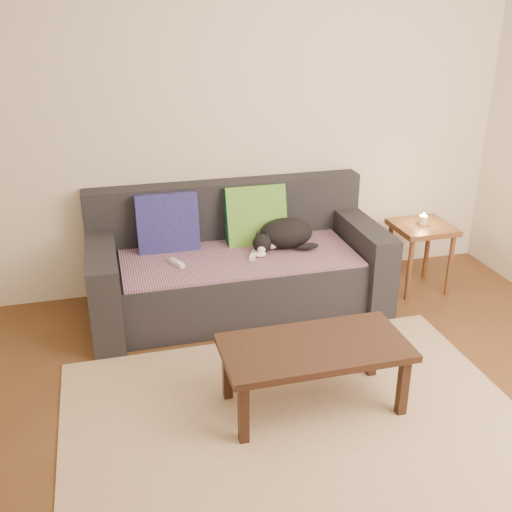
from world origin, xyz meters
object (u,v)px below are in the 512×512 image
Objects in this scene: wii_remote_a at (177,263)px; cat at (284,234)px; side_table at (421,236)px; wii_remote_b at (254,255)px; sofa at (236,267)px; coffee_table at (315,353)px.

cat is at bearing -104.84° from wii_remote_a.
cat is at bearing 176.55° from side_table.
side_table is (1.35, 0.06, -0.01)m from wii_remote_b.
sofa is 14.00× the size of wii_remote_a.
wii_remote_b is at bearing -56.42° from sofa.
side_table is at bearing 10.62° from cat.
side_table is (1.45, -0.08, 0.13)m from sofa.
cat reaches higher than wii_remote_b.
wii_remote_a is 0.28× the size of side_table.
sofa is 1.46m from side_table.
wii_remote_b is 0.28× the size of side_table.
cat is (0.36, -0.02, 0.23)m from sofa.
wii_remote_b is at bearing -177.45° from side_table.
sofa is 2.06× the size of coffee_table.
sofa is at bearing 176.78° from side_table.
cat is 0.97× the size of side_table.
sofa is 14.00× the size of wii_remote_b.
sofa is 1.31m from coffee_table.
sofa is 0.49m from wii_remote_a.
cat reaches higher than wii_remote_a.
wii_remote_a is 0.54m from wii_remote_b.
cat is 0.82m from wii_remote_a.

